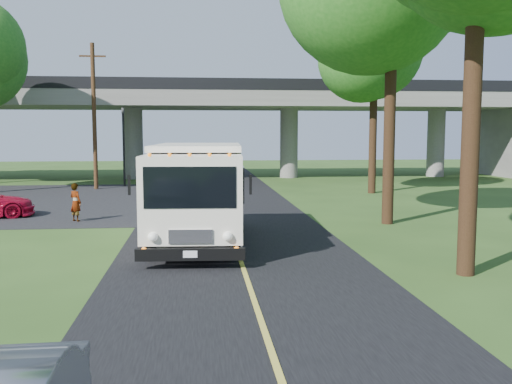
{
  "coord_description": "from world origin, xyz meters",
  "views": [
    {
      "loc": [
        -1.16,
        -12.38,
        3.55
      ],
      "look_at": [
        0.75,
        6.14,
        1.6
      ],
      "focal_mm": 40.0,
      "sensor_mm": 36.0,
      "label": 1
    }
  ],
  "objects": [
    {
      "name": "lane_line",
      "position": [
        0.0,
        10.0,
        0.03
      ],
      "size": [
        0.12,
        90.0,
        0.01
      ],
      "primitive_type": "cube",
      "color": "gold",
      "rests_on": "road"
    },
    {
      "name": "step_van",
      "position": [
        -1.17,
        5.79,
        1.72
      ],
      "size": [
        3.17,
        7.68,
        3.16
      ],
      "rotation": [
        0.0,
        0.0,
        -0.05
      ],
      "color": "silver",
      "rests_on": "ground"
    },
    {
      "name": "overpass",
      "position": [
        0.0,
        32.0,
        4.56
      ],
      "size": [
        54.0,
        10.0,
        7.3
      ],
      "color": "slate",
      "rests_on": "ground"
    },
    {
      "name": "pedestrian",
      "position": [
        -6.01,
        10.76,
        0.77
      ],
      "size": [
        0.67,
        0.64,
        1.54
      ],
      "primitive_type": "imported",
      "rotation": [
        0.0,
        0.0,
        2.45
      ],
      "color": "gray",
      "rests_on": "ground"
    },
    {
      "name": "parking_lot",
      "position": [
        -11.0,
        18.0,
        0.01
      ],
      "size": [
        16.0,
        18.0,
        0.01
      ],
      "primitive_type": "cube",
      "color": "black",
      "rests_on": "ground"
    },
    {
      "name": "utility_pole",
      "position": [
        -7.5,
        24.0,
        4.59
      ],
      "size": [
        1.6,
        0.26,
        9.0
      ],
      "color": "#472D19",
      "rests_on": "ground"
    },
    {
      "name": "tree_right_far",
      "position": [
        9.21,
        19.84,
        8.3
      ],
      "size": [
        5.77,
        5.67,
        10.99
      ],
      "color": "#382314",
      "rests_on": "ground"
    },
    {
      "name": "traffic_signal",
      "position": [
        -6.0,
        26.0,
        3.2
      ],
      "size": [
        0.18,
        0.22,
        5.2
      ],
      "color": "black",
      "rests_on": "ground"
    },
    {
      "name": "road",
      "position": [
        0.0,
        10.0,
        0.01
      ],
      "size": [
        7.0,
        90.0,
        0.02
      ],
      "primitive_type": "cube",
      "color": "black",
      "rests_on": "ground"
    },
    {
      "name": "ground",
      "position": [
        0.0,
        0.0,
        0.0
      ],
      "size": [
        120.0,
        120.0,
        0.0
      ],
      "primitive_type": "plane",
      "color": "#2A4619",
      "rests_on": "ground"
    }
  ]
}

